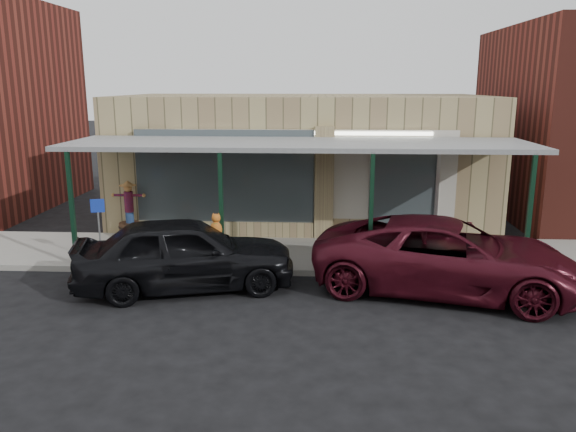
# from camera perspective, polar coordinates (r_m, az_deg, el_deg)

# --- Properties ---
(ground) EXTENTS (120.00, 120.00, 0.00)m
(ground) POSITION_cam_1_polar(r_m,az_deg,el_deg) (11.90, 0.31, -9.32)
(ground) COLOR black
(ground) RESTS_ON ground
(sidewalk) EXTENTS (40.00, 3.20, 0.15)m
(sidewalk) POSITION_cam_1_polar(r_m,az_deg,el_deg) (15.26, 1.00, -3.86)
(sidewalk) COLOR gray
(sidewalk) RESTS_ON ground
(storefront) EXTENTS (12.00, 6.25, 4.20)m
(storefront) POSITION_cam_1_polar(r_m,az_deg,el_deg) (19.30, 1.54, 5.90)
(storefront) COLOR tan
(storefront) RESTS_ON ground
(awning) EXTENTS (12.00, 3.00, 3.04)m
(awning) POSITION_cam_1_polar(r_m,az_deg,el_deg) (14.62, 1.04, 7.15)
(awning) COLOR slate
(awning) RESTS_ON ground
(block_buildings_near) EXTENTS (61.00, 8.00, 8.00)m
(block_buildings_near) POSITION_cam_1_polar(r_m,az_deg,el_deg) (20.24, 7.46, 10.89)
(block_buildings_near) COLOR maroon
(block_buildings_near) RESTS_ON ground
(barrel_scarecrow) EXTENTS (1.00, 0.84, 1.69)m
(barrel_scarecrow) POSITION_cam_1_polar(r_m,az_deg,el_deg) (17.15, -15.77, -0.20)
(barrel_scarecrow) COLOR #533721
(barrel_scarecrow) RESTS_ON sidewalk
(barrel_pumpkin) EXTENTS (0.70, 0.70, 0.74)m
(barrel_pumpkin) POSITION_cam_1_polar(r_m,az_deg,el_deg) (15.66, -12.82, -2.46)
(barrel_pumpkin) COLOR #533721
(barrel_pumpkin) RESTS_ON sidewalk
(handicap_sign) EXTENTS (0.33, 0.10, 1.63)m
(handicap_sign) POSITION_cam_1_polar(r_m,az_deg,el_deg) (14.84, -18.67, -0.56)
(handicap_sign) COLOR gray
(handicap_sign) RESTS_ON sidewalk
(parked_sedan) EXTENTS (5.24, 3.10, 1.67)m
(parked_sedan) POSITION_cam_1_polar(r_m,az_deg,el_deg) (12.93, -10.37, -3.74)
(parked_sedan) COLOR black
(parked_sedan) RESTS_ON ground
(car_maroon) EXTENTS (6.37, 4.04, 1.64)m
(car_maroon) POSITION_cam_1_polar(r_m,az_deg,el_deg) (13.05, 15.93, -3.96)
(car_maroon) COLOR #440D19
(car_maroon) RESTS_ON ground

